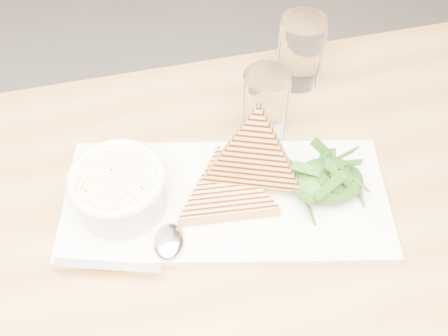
{
  "coord_description": "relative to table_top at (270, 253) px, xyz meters",
  "views": [
    {
      "loc": [
        0.03,
        -0.08,
        1.29
      ],
      "look_at": [
        0.08,
        0.31,
        0.79
      ],
      "focal_mm": 40.0,
      "sensor_mm": 36.0,
      "label": 1
    }
  ],
  "objects": [
    {
      "name": "platter",
      "position": [
        -0.05,
        0.07,
        0.03
      ],
      "size": [
        0.44,
        0.24,
        0.02
      ],
      "primitive_type": "cube",
      "rotation": [
        0.0,
        0.0,
        -0.12
      ],
      "color": "white",
      "rests_on": "table_top"
    },
    {
      "name": "bowl_rim",
      "position": [
        -0.18,
        0.08,
        0.09
      ],
      "size": [
        0.12,
        0.12,
        0.01
      ],
      "primitive_type": "torus",
      "color": "white",
      "rests_on": "soup_bowl"
    },
    {
      "name": "arugula_pile",
      "position": [
        0.09,
        0.07,
        0.06
      ],
      "size": [
        0.11,
        0.1,
        0.05
      ],
      "primitive_type": null,
      "color": "#306118",
      "rests_on": "platter"
    },
    {
      "name": "table_leg_br",
      "position": [
        0.5,
        0.32,
        -0.37
      ],
      "size": [
        0.06,
        0.06,
        0.7
      ],
      "primitive_type": "cylinder",
      "color": "#A17A44",
      "rests_on": "ground"
    },
    {
      "name": "salad_base",
      "position": [
        0.09,
        0.07,
        0.05
      ],
      "size": [
        0.09,
        0.07,
        0.04
      ],
      "primitive_type": "ellipsoid",
      "color": "#143D10",
      "rests_on": "platter"
    },
    {
      "name": "spoon_handle",
      "position": [
        -0.2,
        -0.01,
        0.04
      ],
      "size": [
        0.13,
        0.04,
        0.0
      ],
      "primitive_type": "cube",
      "rotation": [
        0.0,
        0.0,
        -0.21
      ],
      "color": "silver",
      "rests_on": "platter"
    },
    {
      "name": "sandwich_flat",
      "position": [
        -0.05,
        0.07,
        0.04
      ],
      "size": [
        0.15,
        0.15,
        0.02
      ],
      "primitive_type": null,
      "rotation": [
        0.0,
        0.0,
        -0.0
      ],
      "color": "#C78541",
      "rests_on": "platter"
    },
    {
      "name": "glass_near",
      "position": [
        0.03,
        0.2,
        0.07
      ],
      "size": [
        0.07,
        0.07,
        0.1
      ],
      "primitive_type": "cylinder",
      "color": "white",
      "rests_on": "table_top"
    },
    {
      "name": "soup",
      "position": [
        -0.18,
        0.08,
        0.09
      ],
      "size": [
        0.1,
        0.1,
        0.01
      ],
      "primitive_type": "cylinder",
      "color": "beige",
      "rests_on": "soup_bowl"
    },
    {
      "name": "sandwich_lean",
      "position": [
        -0.01,
        0.09,
        0.08
      ],
      "size": [
        0.18,
        0.17,
        0.17
      ],
      "primitive_type": null,
      "rotation": [
        1.17,
        0.0,
        -0.27
      ],
      "color": "#C78541",
      "rests_on": "sandwich_flat"
    },
    {
      "name": "spoon_bowl",
      "position": [
        -0.13,
        0.01,
        0.04
      ],
      "size": [
        0.05,
        0.06,
        0.01
      ],
      "primitive_type": "ellipsoid",
      "rotation": [
        0.0,
        0.0,
        -0.21
      ],
      "color": "silver",
      "rests_on": "platter"
    },
    {
      "name": "glass_far",
      "position": [
        0.1,
        0.3,
        0.08
      ],
      "size": [
        0.07,
        0.07,
        0.11
      ],
      "primitive_type": "cylinder",
      "color": "white",
      "rests_on": "table_top"
    },
    {
      "name": "table_top",
      "position": [
        0.0,
        0.0,
        0.0
      ],
      "size": [
        1.17,
        0.84,
        0.04
      ],
      "primitive_type": "cube",
      "rotation": [
        0.0,
        0.0,
        0.11
      ],
      "color": "#A17A44",
      "rests_on": "ground"
    },
    {
      "name": "soup_bowl",
      "position": [
        -0.18,
        0.08,
        0.06
      ],
      "size": [
        0.12,
        0.12,
        0.05
      ],
      "primitive_type": "cylinder",
      "color": "white",
      "rests_on": "platter"
    },
    {
      "name": "table_leg_bl",
      "position": [
        -0.5,
        0.32,
        -0.37
      ],
      "size": [
        0.06,
        0.06,
        0.7
      ],
      "primitive_type": "cylinder",
      "color": "#A17A44",
      "rests_on": "ground"
    }
  ]
}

